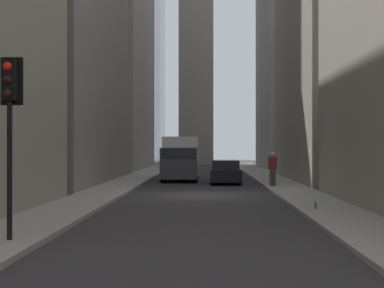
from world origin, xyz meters
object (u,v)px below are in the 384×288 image
Objects in this scene: delivery_truck at (181,158)px; sedan_black at (225,173)px; traffic_light_foreground at (10,105)px; pedestrian at (273,167)px; discarded_bottle at (316,206)px.

delivery_truck is 4.38m from sedan_black.
traffic_light_foreground reaches higher than pedestrian.
traffic_light_foreground is at bearing 130.04° from discarded_bottle.
delivery_truck is 1.50× the size of sedan_black.
discarded_bottle is at bearing -170.62° from sedan_black.
traffic_light_foreground reaches higher than discarded_bottle.
sedan_black is 1.03× the size of traffic_light_foreground.
delivery_truck is 3.59× the size of pedestrian.
discarded_bottle is at bearing -179.15° from pedestrian.
traffic_light_foreground is 10.99m from discarded_bottle.
pedestrian reaches higher than sedan_black.
pedestrian is at bearing -143.82° from delivery_truck.
sedan_black is at bearing -13.86° from traffic_light_foreground.
sedan_black is 4.55m from pedestrian.
pedestrian is 11.80m from discarded_bottle.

